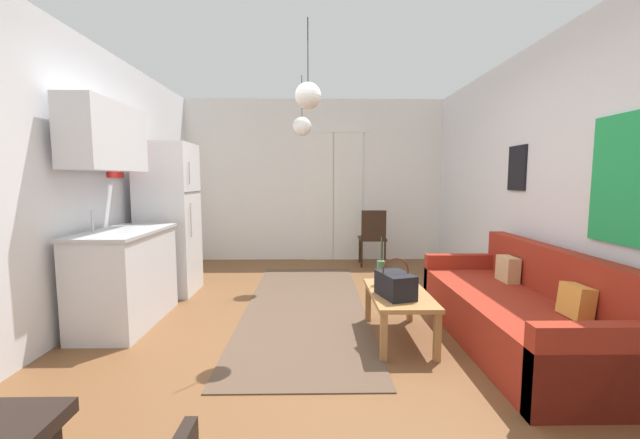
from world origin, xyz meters
TOP-DOWN VIEW (x-y plane):
  - ground_plane at (0.00, 0.00)m, footprint 4.86×7.30m
  - wall_back at (0.01, 3.40)m, footprint 4.46×0.13m
  - wall_right at (2.18, -0.00)m, footprint 0.12×6.90m
  - wall_left at (-2.18, 0.00)m, footprint 0.12×6.90m
  - area_rug at (-0.11, 0.88)m, footprint 1.24×3.43m
  - couch at (1.69, -0.11)m, footprint 0.85×2.12m
  - coffee_table at (0.71, 0.03)m, footprint 0.48×0.91m
  - bamboo_vase at (0.60, 0.28)m, footprint 0.08×0.08m
  - handbag at (0.65, -0.10)m, footprint 0.31×0.39m
  - refrigerator at (-1.74, 1.44)m, footprint 0.62×0.63m
  - kitchen_counter at (-1.82, 0.43)m, footprint 0.58×1.15m
  - accent_chair at (0.91, 2.83)m, footprint 0.43×0.41m
  - pendant_lamp_near at (-0.06, 0.13)m, footprint 0.22×0.22m
  - pendant_lamp_far at (-0.16, 1.90)m, footprint 0.24×0.24m

SIDE VIEW (x-z plane):
  - ground_plane at x=0.00m, z-range -0.10..0.00m
  - area_rug at x=-0.11m, z-range 0.00..0.01m
  - couch at x=1.69m, z-range -0.14..0.66m
  - coffee_table at x=0.71m, z-range 0.15..0.56m
  - accent_chair at x=0.91m, z-range 0.05..0.94m
  - handbag at x=0.65m, z-range 0.35..0.67m
  - bamboo_vase at x=0.60m, z-range 0.30..0.74m
  - kitchen_counter at x=-1.82m, z-range -0.24..1.81m
  - refrigerator at x=-1.74m, z-range 0.00..1.79m
  - wall_back at x=0.01m, z-range -0.01..2.67m
  - wall_left at x=-2.18m, z-range 0.00..2.68m
  - wall_right at x=2.18m, z-range 0.00..2.68m
  - pendant_lamp_far at x=-0.16m, z-range 1.66..2.42m
  - pendant_lamp_near at x=-0.06m, z-range 1.69..2.42m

